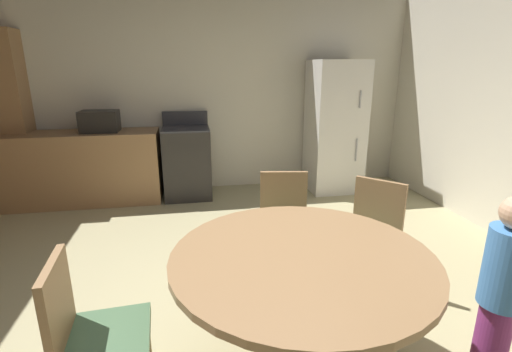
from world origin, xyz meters
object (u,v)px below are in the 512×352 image
chair_northeast (371,231)px  chair_west (90,332)px  oven_range (187,162)px  dining_table (301,280)px  chair_north (284,220)px  person_child (502,290)px  microwave (100,121)px  refrigerator (335,127)px

chair_northeast → chair_west: bearing=-19.3°
oven_range → dining_table: bearing=-79.6°
chair_north → person_child: (0.83, -1.25, 0.08)m
oven_range → chair_northeast: size_ratio=1.26×
microwave → chair_north: bearing=-50.5°
dining_table → microwave: bearing=116.8°
refrigerator → chair_west: size_ratio=2.02×
refrigerator → person_child: (-0.42, -3.37, -0.30)m
refrigerator → dining_table: (-1.42, -3.14, -0.27)m
chair_north → chair_west: size_ratio=1.00×
dining_table → chair_north: bearing=80.3°
dining_table → chair_north: size_ratio=1.55×
refrigerator → chair_west: refrigerator is taller
chair_northeast → chair_west: 1.96m
refrigerator → chair_west: 4.06m
chair_north → microwave: bearing=-130.8°
microwave → chair_west: size_ratio=0.51×
microwave → person_child: 4.33m
chair_north → dining_table: bearing=0.0°
microwave → chair_northeast: 3.48m
oven_range → person_child: oven_range is taller
oven_range → microwave: microwave is taller
chair_northeast → person_child: (0.24, -0.93, 0.08)m
dining_table → chair_west: size_ratio=1.55×
oven_range → refrigerator: (2.01, -0.05, 0.41)m
chair_west → microwave: bearing=95.9°
microwave → chair_north: (1.79, -2.17, -0.53)m
dining_table → chair_northeast: chair_northeast is taller
chair_north → person_child: person_child is taller
microwave → chair_north: 2.86m
chair_north → oven_range: bearing=-151.0°
person_child → refrigerator: bearing=-84.3°
chair_northeast → refrigerator: bearing=-147.9°
refrigerator → person_child: 3.41m
chair_west → person_child: (2.04, -0.15, 0.08)m
chair_west → person_child: 2.04m
chair_northeast → person_child: 0.97m
person_child → chair_northeast: bearing=-62.9°
oven_range → chair_north: (0.76, -2.17, 0.03)m
microwave → chair_northeast: bearing=-46.3°
refrigerator → oven_range: bearing=178.5°
microwave → chair_northeast: microwave is taller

